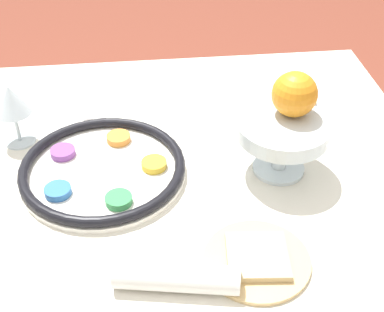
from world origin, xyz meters
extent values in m
cube|color=silver|center=(0.00, 0.00, 0.36)|extent=(1.16, 1.00, 0.72)
cylinder|color=white|center=(-0.08, 0.04, 0.72)|extent=(0.32, 0.32, 0.01)
torus|color=black|center=(-0.08, 0.04, 0.74)|extent=(0.32, 0.32, 0.02)
cylinder|color=gold|center=(0.01, 0.04, 0.73)|extent=(0.05, 0.05, 0.01)
cylinder|color=orange|center=(-0.05, 0.13, 0.73)|extent=(0.05, 0.05, 0.01)
cylinder|color=#844299|center=(-0.17, 0.09, 0.73)|extent=(0.05, 0.05, 0.01)
cylinder|color=#2D6BB7|center=(-0.17, -0.02, 0.73)|extent=(0.05, 0.05, 0.01)
cylinder|color=#33934C|center=(-0.05, -0.06, 0.73)|extent=(0.05, 0.05, 0.01)
cylinder|color=silver|center=(-0.26, 0.17, 0.72)|extent=(0.07, 0.07, 0.00)
cylinder|color=silver|center=(-0.26, 0.17, 0.75)|extent=(0.01, 0.01, 0.07)
cone|color=silver|center=(-0.26, 0.17, 0.82)|extent=(0.08, 0.08, 0.06)
cylinder|color=silver|center=(0.26, 0.01, 0.72)|extent=(0.10, 0.10, 0.01)
cylinder|color=silver|center=(0.26, 0.01, 0.76)|extent=(0.03, 0.03, 0.08)
cylinder|color=silver|center=(0.26, 0.01, 0.81)|extent=(0.18, 0.18, 0.03)
sphere|color=orange|center=(0.28, 0.04, 0.87)|extent=(0.09, 0.09, 0.09)
cylinder|color=tan|center=(0.17, -0.21, 0.72)|extent=(0.18, 0.18, 0.01)
cube|color=#D1B784|center=(0.17, -0.21, 0.73)|extent=(0.11, 0.11, 0.01)
cylinder|color=white|center=(0.03, -0.25, 0.74)|extent=(0.20, 0.08, 0.04)
cylinder|color=silver|center=(0.36, 0.27, 0.74)|extent=(0.08, 0.08, 0.06)
cylinder|color=silver|center=(0.28, 0.17, 0.74)|extent=(0.08, 0.08, 0.06)
cube|color=silver|center=(-0.13, 0.32, 0.72)|extent=(0.04, 0.18, 0.01)
cube|color=silver|center=(-0.10, 0.32, 0.72)|extent=(0.04, 0.18, 0.01)
camera|label=1|loc=(0.00, -0.78, 1.39)|focal=50.00mm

